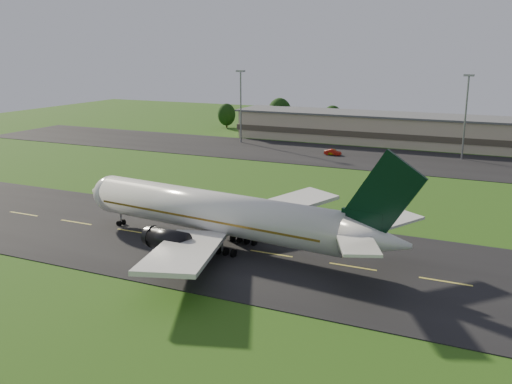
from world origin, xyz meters
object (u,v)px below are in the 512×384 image
at_px(terminal, 475,134).
at_px(service_vehicle_a, 332,152).
at_px(light_mast_west, 241,98).
at_px(airliner, 220,214).
at_px(service_vehicle_b, 333,152).
at_px(light_mast_centre, 466,107).

bearing_deg(terminal, service_vehicle_a, -143.79).
bearing_deg(light_mast_west, terminal, 14.76).
bearing_deg(terminal, light_mast_west, -165.24).
relative_size(airliner, service_vehicle_a, 13.10).
height_order(terminal, light_mast_west, light_mast_west).
height_order(airliner, service_vehicle_a, airliner).
height_order(light_mast_west, service_vehicle_a, light_mast_west).
bearing_deg(service_vehicle_b, light_mast_west, 73.18).
distance_m(terminal, service_vehicle_a, 39.74).
xyz_separation_m(light_mast_centre, service_vehicle_a, (-30.56, -7.22, -11.97)).
height_order(light_mast_centre, service_vehicle_a, light_mast_centre).
height_order(airliner, light_mast_centre, light_mast_centre).
bearing_deg(service_vehicle_a, terminal, 31.44).
distance_m(airliner, light_mast_centre, 83.88).
height_order(airliner, light_mast_west, light_mast_west).
distance_m(light_mast_centre, service_vehicle_b, 33.41).
distance_m(airliner, terminal, 99.47).
bearing_deg(service_vehicle_b, service_vehicle_a, 22.84).
distance_m(terminal, light_mast_west, 64.10).
xyz_separation_m(airliner, service_vehicle_a, (-6.98, 72.88, -3.90)).
xyz_separation_m(airliner, service_vehicle_b, (-6.51, 71.84, -3.86)).
xyz_separation_m(service_vehicle_a, service_vehicle_b, (0.47, -1.04, 0.04)).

